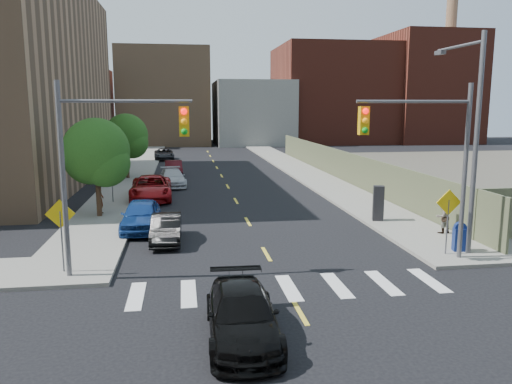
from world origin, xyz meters
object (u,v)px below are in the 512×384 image
object	(u,v)px
mailbox	(460,237)
pedestrian_east	(443,217)
parked_car_blue	(141,215)
parked_car_maroon	(174,169)
black_sedan	(242,315)
pedestrian_west	(100,200)
parked_car_white	(170,176)
parked_car_red	(151,188)
parked_car_grey	(164,154)
payphone	(378,203)
parked_car_black	(166,229)
parked_car_silver	(172,178)

from	to	relation	value
mailbox	pedestrian_east	world-z (taller)	pedestrian_east
parked_car_blue	parked_car_maroon	distance (m)	19.32
black_sedan	pedestrian_west	size ratio (longest dim) A/B	2.91
parked_car_white	black_sedan	size ratio (longest dim) A/B	0.80
mailbox	parked_car_red	bearing A→B (deg)	143.69
parked_car_white	parked_car_grey	xyz separation A→B (m)	(-1.06, 18.32, 0.02)
parked_car_red	parked_car_maroon	bearing A→B (deg)	81.53
parked_car_blue	parked_car_white	size ratio (longest dim) A/B	1.22
mailbox	payphone	xyz separation A→B (m)	(-1.21, 5.86, 0.33)
parked_car_white	mailbox	bearing A→B (deg)	-63.53
mailbox	pedestrian_east	size ratio (longest dim) A/B	0.78
parked_car_black	parked_car_white	distance (m)	17.41
parked_car_red	pedestrian_west	distance (m)	5.35
parked_car_grey	pedestrian_east	size ratio (longest dim) A/B	2.96
parked_car_silver	black_sedan	xyz separation A→B (m)	(2.28, -26.23, -0.00)
parked_car_white	mailbox	world-z (taller)	mailbox
parked_car_blue	pedestrian_west	size ratio (longest dim) A/B	2.85
parked_car_white	parked_car_maroon	xyz separation A→B (m)	(0.24, 4.24, 0.07)
parked_car_maroon	payphone	bearing A→B (deg)	-63.07
parked_car_white	parked_car_blue	bearing A→B (deg)	-98.03
payphone	pedestrian_east	world-z (taller)	payphone
parked_car_grey	pedestrian_west	xyz separation A→B (m)	(-2.52, -29.71, 0.29)
parked_car_grey	mailbox	size ratio (longest dim) A/B	3.80
black_sedan	parked_car_white	bearing A→B (deg)	96.93
parked_car_blue	payphone	xyz separation A→B (m)	(12.28, -0.22, 0.31)
parked_car_red	black_sedan	distance (m)	21.05
black_sedan	payphone	xyz separation A→B (m)	(8.70, 12.17, 0.41)
parked_car_blue	parked_car_maroon	bearing A→B (deg)	87.60
black_sedan	payphone	bearing A→B (deg)	56.11
parked_car_blue	black_sedan	distance (m)	12.89
pedestrian_east	black_sedan	bearing A→B (deg)	23.56
parked_car_silver	black_sedan	distance (m)	26.33
pedestrian_east	parked_car_white	bearing A→B (deg)	-71.09
parked_car_white	parked_car_grey	bearing A→B (deg)	89.28
parked_car_black	pedestrian_east	distance (m)	13.02
parked_car_silver	pedestrian_west	distance (m)	10.90
parked_car_black	parked_car_grey	world-z (taller)	parked_car_grey
parked_car_grey	pedestrian_west	size ratio (longest dim) A/B	2.97
mailbox	pedestrian_west	world-z (taller)	pedestrian_west
black_sedan	pedestrian_west	distance (m)	17.15
pedestrian_west	black_sedan	bearing A→B (deg)	-150.37
parked_car_red	payphone	size ratio (longest dim) A/B	3.08
parked_car_red	payphone	distance (m)	14.98
parked_car_silver	parked_car_blue	bearing A→B (deg)	-100.69
pedestrian_east	pedestrian_west	bearing A→B (deg)	-39.19
parked_car_red	mailbox	size ratio (longest dim) A/B	4.64
parked_car_red	parked_car_white	xyz separation A→B (m)	(1.06, 6.67, -0.17)
parked_car_blue	parked_car_maroon	size ratio (longest dim) A/B	1.06
payphone	pedestrian_west	bearing A→B (deg)	-179.27
parked_car_black	pedestrian_west	distance (m)	7.13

